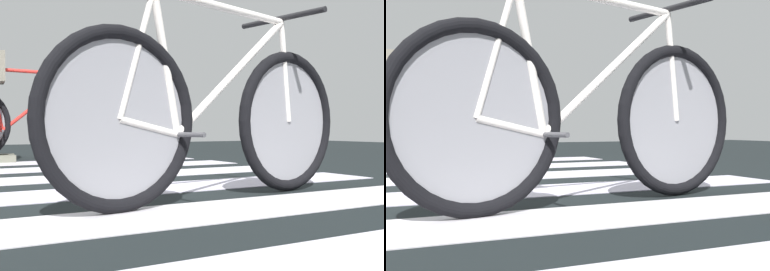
% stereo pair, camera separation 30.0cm
% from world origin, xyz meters
% --- Properties ---
extents(bicycle_1_of_2, '(1.72, 0.55, 0.93)m').
position_xyz_m(bicycle_1_of_2, '(1.07, -1.01, 0.41)').
color(bicycle_1_of_2, black).
rests_on(bicycle_1_of_2, ground).
extents(bicycle_2_of_2, '(1.73, 0.52, 0.93)m').
position_xyz_m(bicycle_2_of_2, '(0.88, 2.05, 0.41)').
color(bicycle_2_of_2, black).
rests_on(bicycle_2_of_2, ground).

